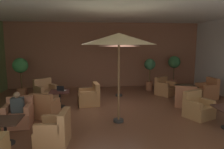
% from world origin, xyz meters
% --- Properties ---
extents(ground_plane, '(10.60, 8.44, 0.02)m').
position_xyz_m(ground_plane, '(0.00, 0.00, -0.01)').
color(ground_plane, brown).
extents(wall_back_brick, '(10.60, 0.08, 3.52)m').
position_xyz_m(wall_back_brick, '(0.00, 4.18, 1.76)').
color(wall_back_brick, '#8E5942').
rests_on(wall_back_brick, ground_plane).
extents(ceiling_slab, '(10.60, 8.44, 0.06)m').
position_xyz_m(ceiling_slab, '(0.00, 0.00, 3.55)').
color(ceiling_slab, silver).
rests_on(ceiling_slab, wall_back_brick).
extents(cafe_table_front_left, '(0.78, 0.78, 0.61)m').
position_xyz_m(cafe_table_front_left, '(-1.98, 0.65, 0.48)').
color(cafe_table_front_left, black).
rests_on(cafe_table_front_left, ground_plane).
extents(armchair_front_left_north, '(1.09, 1.09, 0.93)m').
position_xyz_m(armchair_front_left_north, '(-2.70, 1.54, 0.34)').
color(armchair_front_left_north, '#AC7950').
rests_on(armchair_front_left_north, ground_plane).
extents(armchair_front_left_east, '(0.92, 0.90, 0.83)m').
position_xyz_m(armchair_front_left_east, '(-2.31, -0.44, 0.30)').
color(armchair_front_left_east, '#A46842').
rests_on(armchair_front_left_east, ground_plane).
extents(armchair_front_left_south, '(0.90, 0.90, 0.86)m').
position_xyz_m(armchair_front_left_south, '(-0.85, 0.80, 0.31)').
color(armchair_front_left_south, '#AB7344').
rests_on(armchair_front_left_south, ground_plane).
extents(cafe_table_front_right, '(0.80, 0.80, 0.61)m').
position_xyz_m(cafe_table_front_right, '(3.29, 1.16, 0.49)').
color(cafe_table_front_right, black).
rests_on(cafe_table_front_right, ground_plane).
extents(armchair_front_right_north, '(0.85, 0.79, 0.90)m').
position_xyz_m(armchair_front_right_north, '(4.34, 1.27, 0.32)').
color(armchair_front_right_north, '#B56E45').
rests_on(armchair_front_right_north, ground_plane).
extents(armchair_front_right_east, '(1.08, 1.08, 0.83)m').
position_xyz_m(armchair_front_right_east, '(2.69, 2.02, 0.31)').
color(armchair_front_right_east, '#A56E43').
rests_on(armchair_front_right_east, ground_plane).
extents(armchair_front_right_south, '(1.00, 1.00, 0.83)m').
position_xyz_m(armchair_front_right_south, '(2.84, 0.22, 0.30)').
color(armchair_front_right_south, '#B16A4A').
rests_on(armchair_front_right_south, ground_plane).
extents(armchair_mid_center_north, '(1.00, 0.98, 0.86)m').
position_xyz_m(armchair_mid_center_north, '(2.68, -1.00, 0.31)').
color(armchair_mid_center_north, '#A77749').
rests_on(armchair_mid_center_north, ground_plane).
extents(cafe_table_rear_right, '(0.75, 0.75, 0.61)m').
position_xyz_m(cafe_table_rear_right, '(-2.86, -2.26, 0.47)').
color(cafe_table_rear_right, black).
rests_on(cafe_table_rear_right, ground_plane).
extents(armchair_rear_right_east, '(0.82, 0.79, 0.83)m').
position_xyz_m(armchair_rear_right_east, '(-1.68, -2.38, 0.30)').
color(armchair_rear_right_east, '#A9754A').
rests_on(armchair_rear_right_east, ground_plane).
extents(armchair_rear_right_south, '(0.79, 0.79, 0.82)m').
position_xyz_m(armchair_rear_right_south, '(-2.94, -1.09, 0.31)').
color(armchair_rear_right_south, '#B46E51').
rests_on(armchair_rear_right_south, ground_plane).
extents(patio_umbrella_tall_red, '(2.21, 2.21, 2.72)m').
position_xyz_m(patio_umbrella_tall_red, '(0.04, -1.11, 2.53)').
color(patio_umbrella_tall_red, '#2D2D2D').
rests_on(patio_umbrella_tall_red, ground_plane).
extents(patio_umbrella_center_beige, '(1.94, 1.94, 2.70)m').
position_xyz_m(patio_umbrella_center_beige, '(0.49, 2.04, 2.47)').
color(patio_umbrella_center_beige, '#2D2D2D').
rests_on(patio_umbrella_center_beige, ground_plane).
extents(potted_tree_left_corner, '(0.68, 0.68, 1.76)m').
position_xyz_m(potted_tree_left_corner, '(-3.96, 2.51, 1.18)').
color(potted_tree_left_corner, '#A96543').
rests_on(potted_tree_left_corner, ground_plane).
extents(potted_tree_mid_left, '(0.57, 0.57, 1.63)m').
position_xyz_m(potted_tree_mid_left, '(2.24, 3.11, 1.10)').
color(potted_tree_mid_left, '#AA6242').
rests_on(potted_tree_mid_left, ground_plane).
extents(potted_tree_mid_right, '(0.64, 0.64, 1.73)m').
position_xyz_m(potted_tree_mid_right, '(3.70, 3.53, 1.19)').
color(potted_tree_mid_right, '#A15E4D').
rests_on(potted_tree_mid_right, ground_plane).
extents(patron_blue_shirt, '(0.35, 0.26, 0.61)m').
position_xyz_m(patron_blue_shirt, '(-2.93, -1.13, 0.68)').
color(patron_blue_shirt, '#353C3F').
rests_on(patron_blue_shirt, ground_plane).
extents(iced_drink_cup, '(0.08, 0.08, 0.11)m').
position_xyz_m(iced_drink_cup, '(-1.93, 0.77, 0.66)').
color(iced_drink_cup, white).
rests_on(iced_drink_cup, cafe_table_front_left).
extents(open_laptop, '(0.37, 0.32, 0.20)m').
position_xyz_m(open_laptop, '(-1.93, 0.72, 0.66)').
color(open_laptop, '#9EA0A5').
rests_on(open_laptop, cafe_table_front_left).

